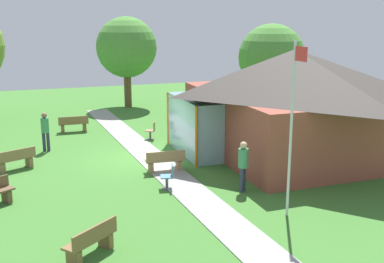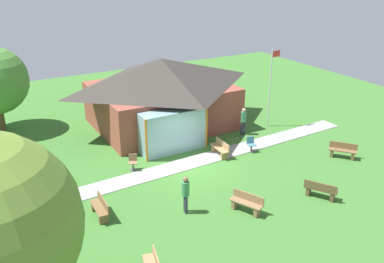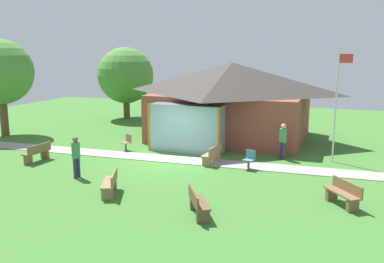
{
  "view_description": "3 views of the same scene",
  "coord_description": "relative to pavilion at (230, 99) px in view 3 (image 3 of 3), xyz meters",
  "views": [
    {
      "loc": [
        18.69,
        -4.45,
        5.74
      ],
      "look_at": [
        0.41,
        2.11,
        1.07
      ],
      "focal_mm": 44.29,
      "sensor_mm": 36.0,
      "label": 1
    },
    {
      "loc": [
        -10.03,
        -17.64,
        10.31
      ],
      "look_at": [
        0.95,
        1.68,
        1.23
      ],
      "focal_mm": 39.72,
      "sensor_mm": 36.0,
      "label": 2
    },
    {
      "loc": [
        7.78,
        -17.41,
        5.12
      ],
      "look_at": [
        0.4,
        2.17,
        1.07
      ],
      "focal_mm": 39.02,
      "sensor_mm": 36.0,
      "label": 3
    }
  ],
  "objects": [
    {
      "name": "bench_lawn_far_right",
      "position": [
        6.56,
        -9.38,
        -1.92
      ],
      "size": [
        1.27,
        1.45,
        0.84
      ],
      "rotation": [
        0.0,
        0.0,
        2.24
      ],
      "color": "brown",
      "rests_on": "ground_plane"
    },
    {
      "name": "tree_west_hedge",
      "position": [
        -13.04,
        -4.21,
        1.55
      ],
      "size": [
        3.89,
        3.89,
        5.85
      ],
      "color": "brown",
      "rests_on": "ground_plane"
    },
    {
      "name": "flagpole",
      "position": [
        6.03,
        -3.54,
        0.53
      ],
      "size": [
        0.64,
        0.08,
        5.14
      ],
      "color": "silver",
      "rests_on": "ground_plane"
    },
    {
      "name": "footpath",
      "position": [
        -1.27,
        -5.83,
        -2.31
      ],
      "size": [
        22.65,
        2.38,
        0.03
      ],
      "primitive_type": "cube",
      "rotation": [
        0.0,
        0.0,
        0.05
      ],
      "color": "#999993",
      "rests_on": "ground_plane"
    },
    {
      "name": "bench_rear_near_path",
      "position": [
        0.8,
        -5.79,
        -1.92
      ],
      "size": [
        0.56,
        1.53,
        0.84
      ],
      "rotation": [
        0.0,
        0.0,
        1.49
      ],
      "color": "#9E7A51",
      "rests_on": "ground_plane"
    },
    {
      "name": "tree_behind_pavilion_left",
      "position": [
        -9.39,
        4.33,
        0.97
      ],
      "size": [
        4.22,
        4.22,
        5.41
      ],
      "color": "brown",
      "rests_on": "ground_plane"
    },
    {
      "name": "visitor_strolling_lawn",
      "position": [
        -3.7,
        -9.91,
        -1.3
      ],
      "size": [
        0.34,
        0.34,
        1.74
      ],
      "rotation": [
        0.0,
        0.0,
        1.35
      ],
      "color": "#2D3347",
      "rests_on": "ground_plane"
    },
    {
      "name": "visitor_near_flagpole",
      "position": [
        3.72,
        -3.92,
        -1.3
      ],
      "size": [
        0.34,
        0.34,
        1.74
      ],
      "rotation": [
        0.0,
        0.0,
        2.41
      ],
      "color": "#2D3347",
      "rests_on": "ground_plane"
    },
    {
      "name": "ground_plane",
      "position": [
        -1.27,
        -6.21,
        -2.32
      ],
      "size": [
        44.0,
        44.0,
        0.0
      ],
      "primitive_type": "plane",
      "color": "#3D752D"
    },
    {
      "name": "bench_front_center",
      "position": [
        -1.34,
        -11.16,
        -1.92
      ],
      "size": [
        1.02,
        1.55,
        0.84
      ],
      "rotation": [
        0.0,
        0.0,
        1.99
      ],
      "color": "olive",
      "rests_on": "ground_plane"
    },
    {
      "name": "bench_front_right",
      "position": [
        2.3,
        -11.93,
        -1.92
      ],
      "size": [
        1.15,
        1.51,
        0.84
      ],
      "rotation": [
        0.0,
        0.0,
        5.25
      ],
      "color": "brown",
      "rests_on": "ground_plane"
    },
    {
      "name": "patio_chair_west",
      "position": [
        -4.14,
        -5.0,
        -1.91
      ],
      "size": [
        0.58,
        0.58,
        0.86
      ],
      "rotation": [
        0.0,
        0.0,
        2.74
      ],
      "color": "#8C6B4C",
      "rests_on": "ground_plane"
    },
    {
      "name": "pavilion",
      "position": [
        0.0,
        0.0,
        0.0
      ],
      "size": [
        9.41,
        8.59,
        4.46
      ],
      "color": "brown",
      "rests_on": "ground_plane"
    },
    {
      "name": "bench_mid_left",
      "position": [
        -7.01,
        -8.38,
        -1.92
      ],
      "size": [
        0.48,
        1.51,
        0.84
      ],
      "rotation": [
        0.0,
        0.0,
        1.54
      ],
      "color": "brown",
      "rests_on": "ground_plane"
    },
    {
      "name": "patio_chair_lawn_spare",
      "position": [
        2.63,
        -6.2,
        -1.91
      ],
      "size": [
        0.53,
        0.53,
        0.86
      ],
      "rotation": [
        0.0,
        0.0,
        2.91
      ],
      "color": "teal",
      "rests_on": "ground_plane"
    }
  ]
}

